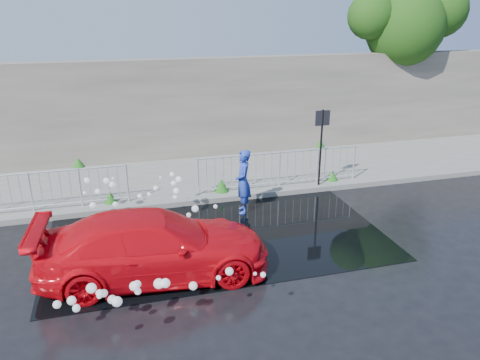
{
  "coord_description": "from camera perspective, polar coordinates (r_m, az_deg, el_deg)",
  "views": [
    {
      "loc": [
        -1.73,
        -9.22,
        5.28
      ],
      "look_at": [
        1.37,
        1.96,
        1.0
      ],
      "focal_mm": 35.0,
      "sensor_mm": 36.0,
      "label": 1
    }
  ],
  "objects": [
    {
      "name": "curb",
      "position": [
        13.4,
        -6.87,
        -2.75
      ],
      "size": [
        30.0,
        0.25,
        0.16
      ],
      "primitive_type": "cube",
      "color": "#61625D",
      "rests_on": "ground"
    },
    {
      "name": "railing_right",
      "position": [
        14.18,
        4.85,
        1.48
      ],
      "size": [
        5.05,
        0.05,
        1.1
      ],
      "color": "silver",
      "rests_on": "pavement"
    },
    {
      "name": "water_spray",
      "position": [
        10.28,
        -11.93,
        -6.4
      ],
      "size": [
        3.58,
        5.72,
        1.07
      ],
      "color": "white",
      "rests_on": "ground"
    },
    {
      "name": "railing_left",
      "position": [
        13.56,
        -24.15,
        -1.19
      ],
      "size": [
        5.05,
        0.05,
        1.1
      ],
      "color": "silver",
      "rests_on": "pavement"
    },
    {
      "name": "red_car",
      "position": [
        9.86,
        -10.41,
        -7.89
      ],
      "size": [
        4.85,
        2.23,
        1.37
      ],
      "primitive_type": "imported",
      "rotation": [
        0.0,
        0.0,
        1.5
      ],
      "color": "red",
      "rests_on": "ground"
    },
    {
      "name": "weeds",
      "position": [
        14.66,
        -7.9,
        0.28
      ],
      "size": [
        12.17,
        3.93,
        0.39
      ],
      "color": "#235416",
      "rests_on": "pavement"
    },
    {
      "name": "person",
      "position": [
        12.58,
        0.39,
        -0.22
      ],
      "size": [
        0.53,
        0.71,
        1.77
      ],
      "primitive_type": "imported",
      "rotation": [
        0.0,
        0.0,
        -1.75
      ],
      "color": "#223BAE",
      "rests_on": "ground"
    },
    {
      "name": "sign_post",
      "position": [
        14.13,
        9.91,
        5.37
      ],
      "size": [
        0.45,
        0.06,
        2.5
      ],
      "color": "black",
      "rests_on": "ground"
    },
    {
      "name": "tree",
      "position": [
        20.16,
        19.82,
        17.62
      ],
      "size": [
        4.95,
        3.05,
        6.26
      ],
      "color": "#332114",
      "rests_on": "ground"
    },
    {
      "name": "pavement",
      "position": [
        15.24,
        -8.05,
        0.08
      ],
      "size": [
        30.0,
        4.0,
        0.15
      ],
      "primitive_type": "cube",
      "color": "#61625D",
      "rests_on": "ground"
    },
    {
      "name": "puddle",
      "position": [
        11.72,
        -2.87,
        -6.53
      ],
      "size": [
        8.0,
        5.0,
        0.01
      ],
      "primitive_type": "cube",
      "color": "black",
      "rests_on": "ground"
    },
    {
      "name": "retaining_wall",
      "position": [
        16.86,
        -9.4,
        8.41
      ],
      "size": [
        30.0,
        0.6,
        3.5
      ],
      "primitive_type": "cube",
      "color": "#58534A",
      "rests_on": "pavement"
    },
    {
      "name": "ground",
      "position": [
        10.77,
        -4.3,
        -9.18
      ],
      "size": [
        90.0,
        90.0,
        0.0
      ],
      "primitive_type": "plane",
      "color": "black",
      "rests_on": "ground"
    }
  ]
}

